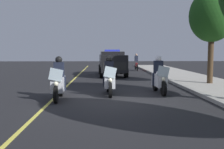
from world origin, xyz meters
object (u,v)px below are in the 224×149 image
(police_motorcycle_lead_right, at_px, (109,79))
(cyclist_background, at_px, (136,62))
(tree_far_back, at_px, (212,16))
(police_motorcycle_trailing, at_px, (159,78))
(police_suv, at_px, (112,62))
(police_motorcycle_lead_left, at_px, (59,82))

(police_motorcycle_lead_right, xyz_separation_m, cyclist_background, (-14.22, 3.05, 0.14))
(police_motorcycle_lead_right, bearing_deg, tree_far_back, 118.37)
(police_motorcycle_trailing, height_order, tree_far_back, tree_far_back)
(police_motorcycle_lead_right, distance_m, police_suv, 8.97)
(police_motorcycle_lead_right, relative_size, police_suv, 0.43)
(police_motorcycle_lead_left, distance_m, police_motorcycle_trailing, 4.55)
(police_motorcycle_trailing, height_order, cyclist_background, police_motorcycle_trailing)
(police_motorcycle_lead_left, distance_m, tree_far_back, 9.50)
(police_suv, relative_size, cyclist_background, 2.82)
(police_motorcycle_lead_left, height_order, police_motorcycle_lead_right, same)
(police_motorcycle_lead_left, xyz_separation_m, police_motorcycle_trailing, (-1.40, 4.33, 0.00))
(police_motorcycle_trailing, bearing_deg, tree_far_back, 128.58)
(police_motorcycle_lead_left, height_order, police_motorcycle_trailing, same)
(tree_far_back, bearing_deg, cyclist_background, -165.77)
(police_motorcycle_lead_left, bearing_deg, police_motorcycle_trailing, 107.93)
(police_motorcycle_trailing, height_order, police_suv, police_suv)
(police_motorcycle_lead_left, height_order, cyclist_background, police_motorcycle_lead_left)
(cyclist_background, bearing_deg, police_suv, -26.22)
(police_motorcycle_lead_left, relative_size, police_motorcycle_trailing, 1.00)
(cyclist_background, bearing_deg, police_motorcycle_trailing, -3.08)
(police_motorcycle_trailing, bearing_deg, police_suv, -167.91)
(police_suv, distance_m, cyclist_background, 5.88)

